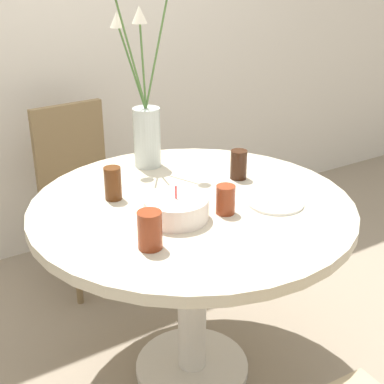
# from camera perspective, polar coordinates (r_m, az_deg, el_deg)

# --- Properties ---
(ground_plane) EXTENTS (16.00, 16.00, 0.00)m
(ground_plane) POSITION_cam_1_polar(r_m,az_deg,el_deg) (2.36, 0.00, -18.34)
(ground_plane) COLOR gray
(wall_back) EXTENTS (8.00, 0.05, 2.60)m
(wall_back) POSITION_cam_1_polar(r_m,az_deg,el_deg) (2.99, -14.65, 17.69)
(wall_back) COLOR silver
(wall_back) RESTS_ON ground_plane
(dining_table) EXTENTS (1.17, 1.17, 0.77)m
(dining_table) POSITION_cam_1_polar(r_m,az_deg,el_deg) (1.99, 0.00, -4.66)
(dining_table) COLOR beige
(dining_table) RESTS_ON ground_plane
(chair_far_back) EXTENTS (0.43, 0.43, 0.91)m
(chair_far_back) POSITION_cam_1_polar(r_m,az_deg,el_deg) (2.80, -11.73, 0.82)
(chair_far_back) COLOR tan
(chair_far_back) RESTS_ON ground_plane
(birthday_cake) EXTENTS (0.22, 0.22, 0.12)m
(birthday_cake) POSITION_cam_1_polar(r_m,az_deg,el_deg) (1.79, -1.71, -1.78)
(birthday_cake) COLOR white
(birthday_cake) RESTS_ON dining_table
(flower_vase) EXTENTS (0.28, 0.18, 0.74)m
(flower_vase) POSITION_cam_1_polar(r_m,az_deg,el_deg) (2.20, -5.11, 8.60)
(flower_vase) COLOR silver
(flower_vase) RESTS_ON dining_table
(side_plate) EXTENTS (0.20, 0.20, 0.01)m
(side_plate) POSITION_cam_1_polar(r_m,az_deg,el_deg) (1.94, 8.89, -1.12)
(side_plate) COLOR white
(side_plate) RESTS_ON dining_table
(drink_glass_0) EXTENTS (0.07, 0.07, 0.10)m
(drink_glass_0) POSITION_cam_1_polar(r_m,az_deg,el_deg) (1.83, 3.60, -0.81)
(drink_glass_0) COLOR maroon
(drink_glass_0) RESTS_ON dining_table
(drink_glass_1) EXTENTS (0.08, 0.08, 0.12)m
(drink_glass_1) POSITION_cam_1_polar(r_m,az_deg,el_deg) (1.61, -4.52, -4.07)
(drink_glass_1) COLOR maroon
(drink_glass_1) RESTS_ON dining_table
(drink_glass_2) EXTENTS (0.07, 0.07, 0.12)m
(drink_glass_2) POSITION_cam_1_polar(r_m,az_deg,el_deg) (2.12, 4.99, 2.94)
(drink_glass_2) COLOR #33190C
(drink_glass_2) RESTS_ON dining_table
(drink_glass_3) EXTENTS (0.06, 0.06, 0.12)m
(drink_glass_3) POSITION_cam_1_polar(r_m,az_deg,el_deg) (1.95, -8.44, 0.92)
(drink_glass_3) COLOR #51280F
(drink_glass_3) RESTS_ON dining_table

